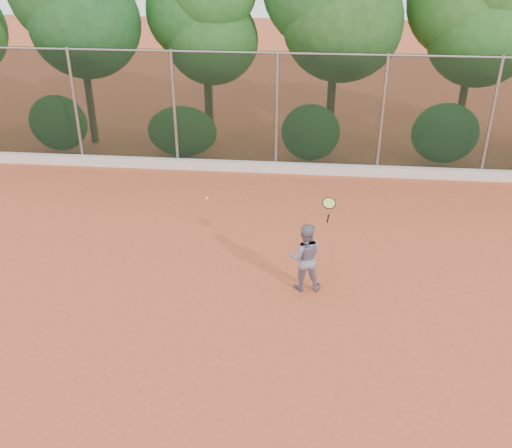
{
  "coord_description": "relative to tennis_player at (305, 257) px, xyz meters",
  "views": [
    {
      "loc": [
        1.0,
        -9.03,
        6.47
      ],
      "look_at": [
        0.0,
        1.0,
        1.25
      ],
      "focal_mm": 40.0,
      "sensor_mm": 36.0,
      "label": 1
    }
  ],
  "objects": [
    {
      "name": "tennis_ball_in_flight",
      "position": [
        -1.95,
        0.16,
        1.11
      ],
      "size": [
        0.06,
        0.06,
        0.06
      ],
      "color": "#BFD430",
      "rests_on": "ground"
    },
    {
      "name": "chainlink_fence",
      "position": [
        -1.0,
        6.29,
        1.14
      ],
      "size": [
        24.09,
        0.09,
        3.5
      ],
      "color": "black",
      "rests_on": "ground"
    },
    {
      "name": "ground",
      "position": [
        -1.0,
        -0.71,
        -0.72
      ],
      "size": [
        80.0,
        80.0,
        0.0
      ],
      "primitive_type": "plane",
      "color": "#C8542F",
      "rests_on": "ground"
    },
    {
      "name": "foliage_backdrop",
      "position": [
        -1.54,
        8.27,
        3.69
      ],
      "size": [
        23.7,
        3.63,
        7.55
      ],
      "color": "#3B2316",
      "rests_on": "ground"
    },
    {
      "name": "tennis_player",
      "position": [
        0.0,
        0.0,
        0.0
      ],
      "size": [
        0.74,
        0.6,
        1.43
      ],
      "primitive_type": "imported",
      "rotation": [
        0.0,
        0.0,
        3.23
      ],
      "color": "slate",
      "rests_on": "ground"
    },
    {
      "name": "concrete_curb",
      "position": [
        -1.0,
        6.11,
        -0.57
      ],
      "size": [
        24.0,
        0.2,
        0.3
      ],
      "primitive_type": "cube",
      "color": "silver",
      "rests_on": "ground"
    },
    {
      "name": "tennis_racket",
      "position": [
        0.41,
        -0.02,
        1.17
      ],
      "size": [
        0.29,
        0.28,
        0.55
      ],
      "color": "black",
      "rests_on": "ground"
    }
  ]
}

